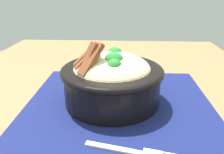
% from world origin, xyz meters
% --- Properties ---
extents(placemat, '(0.38, 0.35, 0.00)m').
position_xyz_m(placemat, '(-0.03, 0.03, 0.73)').
color(placemat, '#11194C').
rests_on(placemat, table).
extents(bowl, '(0.19, 0.19, 0.12)m').
position_xyz_m(bowl, '(-0.06, 0.01, 0.78)').
color(bowl, black).
rests_on(bowl, placemat).
extents(fork, '(0.04, 0.13, 0.00)m').
position_xyz_m(fork, '(0.09, 0.05, 0.73)').
color(fork, silver).
rests_on(fork, placemat).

